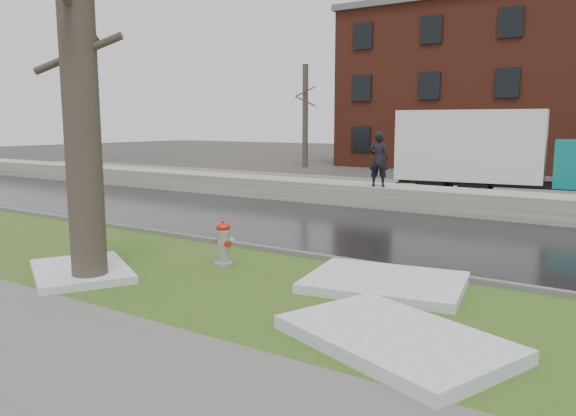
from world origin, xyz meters
The scene contains 16 objects.
ground centered at (0.00, 0.00, 0.00)m, with size 120.00×120.00×0.00m, color #47423D.
verge centered at (0.00, -1.25, 0.02)m, with size 60.00×4.50×0.04m, color #33521B.
road centered at (0.00, 4.50, 0.01)m, with size 60.00×7.00×0.03m, color black.
parking_lot centered at (0.00, 13.00, 0.01)m, with size 60.00×9.00×0.03m, color slate.
curb centered at (0.00, 1.00, 0.07)m, with size 60.00×0.15×0.14m, color slate.
snowbank centered at (0.00, 8.70, 0.38)m, with size 60.00×1.60×0.75m, color beige.
brick_building centered at (2.00, 30.00, 5.00)m, with size 26.00×12.00×10.00m, color maroon.
bg_tree_left centered at (-12.00, 22.00, 3.33)m, with size 1.40×1.62×6.50m.
bg_tree_center centered at (-6.00, 26.00, 3.33)m, with size 1.40×1.62×6.50m.
fire_hydrant centered at (0.10, -0.49, 0.52)m, with size 0.44×0.41×0.90m.
tree centered at (-1.14, -2.69, 3.89)m, with size 1.47×1.67×7.65m.
box_truck centered at (2.20, 12.72, 1.75)m, with size 10.02×3.34×3.30m.
worker centered at (-0.57, 8.17, 1.65)m, with size 0.66×0.43×1.80m, color black.
snow_patch_near centered at (3.36, -0.10, 0.12)m, with size 2.60×2.00×0.16m, color white.
snow_patch_far centered at (-1.65, -2.50, 0.11)m, with size 2.20×1.60×0.14m, color white.
snow_patch_side centered at (4.52, -2.40, 0.13)m, with size 2.80×1.80×0.18m, color white.
Camera 1 is at (7.13, -8.79, 2.83)m, focal length 35.00 mm.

